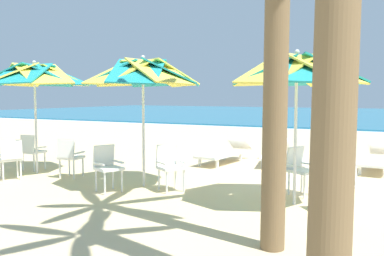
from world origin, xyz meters
name	(u,v)px	position (x,y,z in m)	size (l,w,h in m)	color
ground_plane	(319,175)	(0.00, 0.00, 0.00)	(80.00, 80.00, 0.00)	beige
surf_foam	(371,132)	(0.00, 12.57, 0.01)	(80.00, 0.70, 0.01)	white
beach_umbrella_0	(297,72)	(0.16, -2.84, 2.19)	(2.25, 2.25, 2.54)	silver
plastic_chair_0	(340,180)	(0.89, -2.97, 0.50)	(0.63, 0.63, 0.87)	white
plastic_chair_1	(300,167)	(0.07, -2.07, 0.50)	(0.61, 0.59, 0.87)	white
beach_umbrella_1	(143,74)	(-2.85, -2.82, 2.22)	(2.35, 2.35, 2.58)	silver
plastic_chair_2	(170,164)	(-2.21, -2.88, 0.50)	(0.63, 0.62, 0.87)	white
plastic_chair_3	(107,165)	(-3.21, -3.50, 0.50)	(0.60, 0.58, 0.87)	white
beach_umbrella_2	(34,76)	(-5.83, -2.80, 2.25)	(2.46, 2.46, 2.59)	silver
plastic_chair_4	(32,150)	(-6.25, -2.58, 0.50)	(0.47, 0.50, 0.87)	white
plastic_chair_5	(69,155)	(-4.77, -2.86, 0.50)	(0.51, 0.53, 0.87)	white
plastic_chair_6	(11,157)	(-5.75, -3.59, 0.50)	(0.62, 0.60, 0.87)	white
sun_lounger_0	(377,159)	(1.12, 1.27, 0.28)	(0.73, 2.17, 0.62)	white
sun_lounger_1	(276,153)	(-1.35, 1.15, 0.28)	(1.07, 2.23, 0.62)	white
sun_lounger_2	(225,152)	(-2.59, 0.64, 0.28)	(0.84, 2.20, 0.62)	white
beach_ball	(340,156)	(0.11, 2.28, 0.16)	(0.31, 0.31, 0.31)	red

